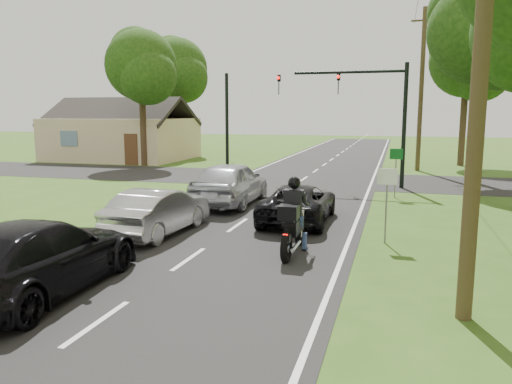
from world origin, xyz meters
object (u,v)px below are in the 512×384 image
sign_white (387,187)px  dark_suv (299,203)px  silver_sedan (159,211)px  utility_pole_far (421,89)px  silver_suv (231,183)px  sign_green (396,161)px  motorcycle_rider (293,224)px  traffic_signal (365,103)px  utility_pole_near (483,24)px  dark_car_behind (37,257)px

sign_white → dark_suv: bearing=143.9°
silver_sedan → utility_pole_far: size_ratio=0.42×
silver_sedan → silver_suv: (0.50, 5.29, 0.17)m
silver_sedan → sign_green: sign_green is taller
motorcycle_rider → traffic_signal: (0.92, 12.80, 3.33)m
utility_pole_far → sign_white: utility_pole_far is taller
silver_sedan → sign_white: bearing=-170.2°
silver_suv → sign_white: (6.12, -4.52, 0.71)m
dark_suv → sign_white: 3.71m
traffic_signal → utility_pole_near: utility_pole_near is taller
silver_sedan → motorcycle_rider: bearing=170.0°
traffic_signal → utility_pole_near: bearing=-79.9°
utility_pole_far → sign_white: (-1.50, -19.02, -3.49)m
utility_pole_near → dark_car_behind: bearing=-172.5°
dark_suv → utility_pole_far: bearing=-105.2°
dark_car_behind → utility_pole_near: utility_pole_near is taller
dark_suv → utility_pole_near: bearing=121.2°
dark_car_behind → traffic_signal: size_ratio=0.83×
silver_suv → utility_pole_near: 12.88m
utility_pole_far → sign_white: bearing=-94.5°
dark_suv → sign_green: sign_green is taller
dark_car_behind → sign_green: 15.66m
silver_sedan → traffic_signal: bearing=-110.9°
dark_suv → silver_sedan: (-3.73, -2.88, 0.06)m
silver_suv → dark_suv: bearing=143.0°
motorcycle_rider → utility_pole_far: bearing=80.3°
dark_car_behind → utility_pole_far: 26.71m
sign_green → traffic_signal: bearing=117.4°
dark_suv → dark_car_behind: 8.99m
utility_pole_near → utility_pole_far: bearing=90.0°
traffic_signal → utility_pole_near: (2.86, -16.00, 0.95)m
dark_suv → sign_green: 6.72m
silver_sedan → utility_pole_far: bearing=-109.1°
utility_pole_far → sign_green: 11.63m
dark_suv → traffic_signal: 9.69m
dark_car_behind → utility_pole_near: 9.28m
utility_pole_near → utility_pole_far: 24.00m
silver_sedan → sign_green: (6.82, 8.77, 0.89)m
utility_pole_far → sign_green: utility_pole_far is taller
silver_sedan → dark_car_behind: bearing=92.8°
utility_pole_near → motorcycle_rider: bearing=139.8°
silver_sedan → utility_pole_far: (8.12, 19.79, 4.37)m
motorcycle_rider → traffic_signal: bearing=86.5°
dark_car_behind → silver_suv: bearing=-94.9°
silver_sedan → utility_pole_near: 10.14m
dark_suv → utility_pole_near: 9.45m
silver_sedan → silver_suv: silver_suv is taller
sign_green → utility_pole_far: bearing=83.3°
motorcycle_rider → sign_white: (2.28, 1.79, 0.79)m
motorcycle_rider → dark_suv: motorcycle_rider is taller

